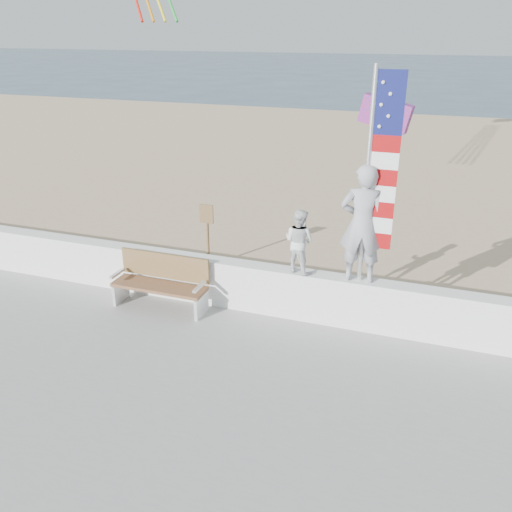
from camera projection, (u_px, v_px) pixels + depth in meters
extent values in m
plane|color=#2B4457|center=(206.00, 375.00, 8.56)|extent=(220.00, 220.00, 0.00)
cube|color=tan|center=(329.00, 207.00, 16.35)|extent=(90.00, 40.00, 0.08)
cube|color=white|center=(249.00, 286.00, 10.05)|extent=(30.00, 0.35, 0.90)
imported|color=#9C9CA1|center=(362.00, 224.00, 8.87)|extent=(0.80, 0.59, 2.02)
imported|color=silver|center=(299.00, 241.00, 9.36)|extent=(0.67, 0.59, 1.15)
cube|color=brown|center=(159.00, 287.00, 10.06)|extent=(1.80, 0.50, 0.06)
cube|color=brown|center=(165.00, 266.00, 10.17)|extent=(1.80, 0.05, 0.50)
cube|color=white|center=(121.00, 291.00, 10.41)|extent=(0.06, 0.50, 0.40)
cube|color=silver|center=(117.00, 273.00, 10.21)|extent=(0.06, 0.45, 0.05)
cube|color=white|center=(201.00, 305.00, 9.89)|extent=(0.06, 0.50, 0.40)
cube|color=silver|center=(199.00, 287.00, 9.69)|extent=(0.06, 0.45, 0.05)
cylinder|color=silver|center=(367.00, 180.00, 8.57)|extent=(0.08, 0.08, 3.50)
cube|color=#0F1451|center=(390.00, 103.00, 8.03)|extent=(0.44, 0.02, 0.95)
cube|color=#9E0A0C|center=(377.00, 240.00, 8.89)|extent=(0.44, 0.02, 0.26)
cube|color=white|center=(378.00, 225.00, 8.78)|extent=(0.44, 0.02, 0.26)
cube|color=#9E0A0C|center=(380.00, 210.00, 8.68)|extent=(0.44, 0.02, 0.26)
cube|color=white|center=(381.00, 194.00, 8.58)|extent=(0.44, 0.02, 0.26)
cube|color=#9E0A0C|center=(383.00, 178.00, 8.47)|extent=(0.44, 0.02, 0.26)
cube|color=white|center=(384.00, 161.00, 8.37)|extent=(0.44, 0.02, 0.26)
cube|color=#9E0A0C|center=(386.00, 144.00, 8.27)|extent=(0.44, 0.02, 0.26)
sphere|color=white|center=(379.00, 126.00, 8.19)|extent=(0.06, 0.06, 0.06)
sphere|color=white|center=(388.00, 116.00, 8.09)|extent=(0.06, 0.06, 0.06)
sphere|color=white|center=(381.00, 105.00, 8.07)|extent=(0.06, 0.06, 0.06)
sphere|color=white|center=(391.00, 94.00, 7.97)|extent=(0.06, 0.06, 0.06)
sphere|color=white|center=(383.00, 82.00, 7.94)|extent=(0.06, 0.06, 0.06)
cube|color=red|center=(386.00, 113.00, 9.55)|extent=(0.98, 0.37, 0.66)
cube|color=yellow|center=(394.00, 117.00, 9.53)|extent=(0.34, 0.25, 0.24)
cylinder|color=olive|center=(208.00, 241.00, 12.00)|extent=(0.07, 0.07, 1.20)
cube|color=brown|center=(206.00, 214.00, 11.73)|extent=(0.32, 0.03, 0.42)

